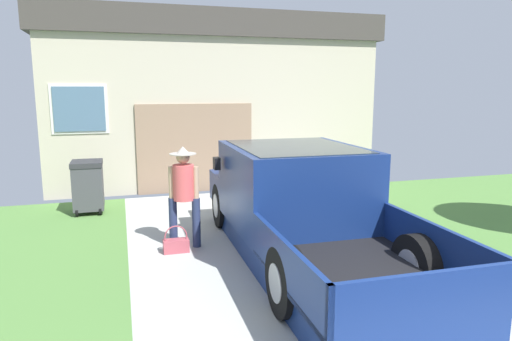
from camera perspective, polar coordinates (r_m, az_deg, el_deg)
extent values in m
cube|color=#B2B5AE|center=(7.33, 5.70, -10.32)|extent=(5.20, 9.00, 0.06)
cube|color=navy|center=(6.86, 6.56, -9.67)|extent=(1.86, 5.58, 0.42)
cube|color=navy|center=(7.23, 4.72, -1.84)|extent=(1.97, 2.32, 1.22)
cube|color=#1E2833|center=(7.17, 4.76, 1.01)|extent=(1.74, 2.13, 0.51)
cube|color=navy|center=(8.81, 1.02, -1.86)|extent=(1.95, 1.00, 0.55)
cube|color=black|center=(5.40, 13.27, -12.75)|extent=(1.97, 2.33, 0.06)
cube|color=navy|center=(4.95, 3.59, -11.64)|extent=(0.09, 2.30, 0.54)
cube|color=navy|center=(5.81, 21.63, -9.01)|extent=(0.09, 2.30, 0.54)
cube|color=navy|center=(4.45, 20.56, -14.90)|extent=(1.94, 0.09, 0.54)
cube|color=black|center=(7.66, -4.88, 0.88)|extent=(0.10, 0.18, 0.20)
cylinder|color=black|center=(8.55, -4.13, -4.30)|extent=(0.27, 0.80, 0.80)
cylinder|color=#9E9EA3|center=(8.55, -4.13, -4.30)|extent=(0.29, 0.44, 0.44)
cylinder|color=black|center=(9.02, 6.42, -3.57)|extent=(0.27, 0.80, 0.80)
cylinder|color=#9E9EA3|center=(9.02, 6.42, -3.57)|extent=(0.29, 0.44, 0.44)
cylinder|color=black|center=(5.29, 3.77, -13.57)|extent=(0.27, 0.80, 0.80)
cylinder|color=#9E9EA3|center=(5.29, 3.77, -13.57)|extent=(0.29, 0.44, 0.44)
cylinder|color=black|center=(6.02, 19.34, -11.13)|extent=(0.27, 0.80, 0.80)
cylinder|color=#9E9EA3|center=(6.02, 19.34, -11.13)|extent=(0.29, 0.44, 0.44)
cylinder|color=navy|center=(7.58, -10.18, -6.31)|extent=(0.13, 0.13, 0.80)
cylinder|color=navy|center=(7.51, -7.38, -6.39)|extent=(0.13, 0.13, 0.80)
cylinder|color=#E55959|center=(7.39, -8.92, -1.47)|extent=(0.33, 0.33, 0.57)
cylinder|color=tan|center=(7.44, -10.38, -1.83)|extent=(0.09, 0.09, 0.61)
cylinder|color=tan|center=(7.36, -7.43, -1.87)|extent=(0.09, 0.09, 0.61)
sphere|color=tan|center=(7.32, -9.01, 1.67)|extent=(0.21, 0.21, 0.21)
cylinder|color=#BCB2A3|center=(7.31, -9.02, 2.05)|extent=(0.42, 0.42, 0.01)
cone|color=#BCB2A3|center=(7.30, -9.03, 2.50)|extent=(0.22, 0.22, 0.12)
cube|color=#B24C56|center=(7.40, -9.83, -9.15)|extent=(0.39, 0.19, 0.20)
torus|color=#B24C56|center=(7.35, -9.87, -8.04)|extent=(0.36, 0.02, 0.36)
cube|color=beige|center=(14.28, -6.66, 7.45)|extent=(8.37, 5.75, 3.75)
cube|color=#423D38|center=(14.35, -6.84, 16.28)|extent=(8.70, 5.98, 0.66)
cube|color=#93755B|center=(11.38, -7.45, 2.74)|extent=(2.82, 0.06, 2.16)
cube|color=slate|center=(11.20, -20.97, 7.10)|extent=(1.10, 0.05, 1.00)
cube|color=silver|center=(11.21, -20.97, 7.10)|extent=(1.23, 0.02, 1.12)
cube|color=#424247|center=(10.04, -20.01, -1.95)|extent=(0.58, 0.68, 0.88)
cube|color=#2E2E31|center=(9.95, -20.18, 0.82)|extent=(0.60, 0.71, 0.10)
cylinder|color=black|center=(9.89, -21.22, -4.83)|extent=(0.05, 0.18, 0.18)
cylinder|color=black|center=(9.86, -18.67, -4.72)|extent=(0.05, 0.18, 0.18)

